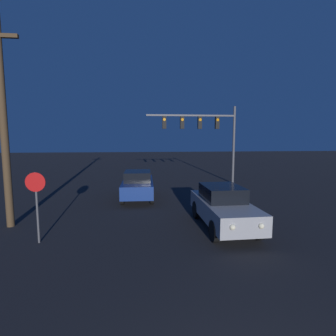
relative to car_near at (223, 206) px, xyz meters
name	(u,v)px	position (x,y,z in m)	size (l,w,h in m)	color
car_near	(223,206)	(0.00, 0.00, 0.00)	(1.79, 4.36, 1.59)	#99999E
car_far	(138,184)	(-3.32, 5.07, 0.00)	(1.77, 4.35, 1.59)	navy
traffic_signal_mast	(205,129)	(1.57, 9.42, 3.23)	(6.58, 0.30, 5.70)	#4C4C51
stop_sign	(36,195)	(-6.50, -0.86, 0.79)	(0.63, 0.07, 2.34)	#4C4C51
utility_pole	(3,121)	(-8.22, 0.94, 3.26)	(1.44, 0.28, 7.88)	#4C3823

